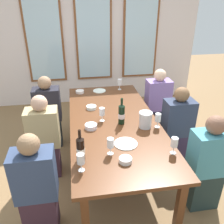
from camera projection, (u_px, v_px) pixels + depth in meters
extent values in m
plane|color=olive|center=(114.00, 168.00, 3.27)|extent=(12.00, 12.00, 0.00)
cube|color=silver|center=(93.00, 32.00, 4.70)|extent=(4.26, 0.06, 2.90)
cube|color=brown|center=(44.00, 34.00, 4.52)|extent=(0.72, 0.03, 1.88)
cube|color=silver|center=(44.00, 34.00, 4.51)|extent=(0.64, 0.01, 1.80)
cube|color=brown|center=(94.00, 32.00, 4.66)|extent=(0.72, 0.03, 1.88)
cube|color=silver|center=(94.00, 32.00, 4.65)|extent=(0.64, 0.01, 1.80)
cube|color=brown|center=(141.00, 31.00, 4.80)|extent=(0.72, 0.03, 1.88)
cube|color=silver|center=(141.00, 31.00, 4.79)|extent=(0.64, 0.01, 1.80)
cube|color=#572F18|center=(114.00, 122.00, 2.94)|extent=(1.06, 2.36, 0.04)
cube|color=#572F18|center=(86.00, 222.00, 2.09)|extent=(0.07, 0.07, 0.70)
cube|color=#572F18|center=(180.00, 208.00, 2.22)|extent=(0.07, 0.07, 0.70)
cube|color=#572F18|center=(77.00, 112.00, 4.00)|extent=(0.07, 0.07, 0.70)
cube|color=#572F18|center=(128.00, 108.00, 4.13)|extent=(0.07, 0.07, 0.70)
cylinder|color=white|center=(126.00, 144.00, 2.47)|extent=(0.24, 0.24, 0.01)
cylinder|color=white|center=(99.00, 91.00, 3.80)|extent=(0.20, 0.20, 0.01)
cylinder|color=silver|center=(145.00, 121.00, 2.75)|extent=(0.14, 0.14, 0.17)
cylinder|color=silver|center=(146.00, 113.00, 2.71)|extent=(0.16, 0.16, 0.02)
cylinder|color=black|center=(81.00, 150.00, 2.19)|extent=(0.07, 0.07, 0.23)
cone|color=black|center=(80.00, 138.00, 2.14)|extent=(0.07, 0.07, 0.02)
cylinder|color=black|center=(80.00, 134.00, 2.11)|extent=(0.03, 0.03, 0.08)
cylinder|color=white|center=(81.00, 151.00, 2.20)|extent=(0.08, 0.08, 0.06)
cylinder|color=black|center=(122.00, 115.00, 2.81)|extent=(0.08, 0.08, 0.23)
cone|color=black|center=(122.00, 105.00, 2.76)|extent=(0.08, 0.08, 0.02)
cylinder|color=black|center=(122.00, 101.00, 2.73)|extent=(0.03, 0.03, 0.08)
cylinder|color=silver|center=(122.00, 116.00, 2.82)|extent=(0.08, 0.08, 0.06)
cylinder|color=white|center=(126.00, 160.00, 2.20)|extent=(0.12, 0.12, 0.05)
cylinder|color=white|center=(91.00, 107.00, 3.22)|extent=(0.14, 0.14, 0.04)
cylinder|color=white|center=(80.00, 92.00, 3.72)|extent=(0.13, 0.13, 0.04)
cylinder|color=white|center=(91.00, 126.00, 2.75)|extent=(0.14, 0.14, 0.05)
cylinder|color=white|center=(102.00, 121.00, 2.92)|extent=(0.06, 0.06, 0.00)
cylinder|color=white|center=(102.00, 118.00, 2.90)|extent=(0.01, 0.01, 0.07)
cylinder|color=white|center=(102.00, 112.00, 2.87)|extent=(0.07, 0.07, 0.09)
cylinder|color=beige|center=(102.00, 114.00, 2.88)|extent=(0.06, 0.06, 0.03)
cylinder|color=white|center=(82.00, 170.00, 2.11)|extent=(0.06, 0.06, 0.00)
cylinder|color=white|center=(81.00, 167.00, 2.09)|extent=(0.01, 0.01, 0.07)
cylinder|color=white|center=(81.00, 159.00, 2.05)|extent=(0.07, 0.07, 0.09)
cylinder|color=white|center=(120.00, 89.00, 3.86)|extent=(0.06, 0.06, 0.00)
cylinder|color=white|center=(120.00, 87.00, 3.85)|extent=(0.01, 0.01, 0.07)
cylinder|color=white|center=(120.00, 82.00, 3.81)|extent=(0.07, 0.07, 0.09)
cylinder|color=maroon|center=(120.00, 84.00, 3.82)|extent=(0.06, 0.06, 0.04)
cylinder|color=white|center=(173.00, 153.00, 2.33)|extent=(0.06, 0.06, 0.00)
cylinder|color=white|center=(173.00, 149.00, 2.32)|extent=(0.01, 0.01, 0.07)
cylinder|color=white|center=(174.00, 142.00, 2.28)|extent=(0.07, 0.07, 0.09)
cylinder|color=white|center=(157.00, 127.00, 2.79)|extent=(0.06, 0.06, 0.00)
cylinder|color=white|center=(157.00, 124.00, 2.77)|extent=(0.01, 0.01, 0.07)
cylinder|color=white|center=(158.00, 117.00, 2.73)|extent=(0.07, 0.07, 0.09)
cylinder|color=#590C19|center=(158.00, 120.00, 2.74)|extent=(0.06, 0.06, 0.03)
cylinder|color=white|center=(110.00, 153.00, 2.33)|extent=(0.06, 0.06, 0.00)
cylinder|color=white|center=(110.00, 150.00, 2.31)|extent=(0.01, 0.01, 0.07)
cylinder|color=white|center=(110.00, 143.00, 2.27)|extent=(0.07, 0.07, 0.09)
cylinder|color=#590C19|center=(110.00, 146.00, 2.28)|extent=(0.06, 0.06, 0.03)
cube|color=#39222D|center=(48.00, 159.00, 3.08)|extent=(0.32, 0.24, 0.45)
cube|color=tan|center=(43.00, 128.00, 2.87)|extent=(0.38, 0.24, 0.48)
sphere|color=tan|center=(39.00, 103.00, 2.72)|extent=(0.19, 0.19, 0.19)
cube|color=#312641|center=(174.00, 147.00, 3.31)|extent=(0.32, 0.24, 0.45)
cube|color=#2E374F|center=(178.00, 118.00, 3.10)|extent=(0.38, 0.24, 0.48)
sphere|color=brown|center=(182.00, 95.00, 2.95)|extent=(0.19, 0.19, 0.19)
cube|color=#38222E|center=(41.00, 211.00, 2.34)|extent=(0.32, 0.24, 0.45)
cube|color=navy|center=(34.00, 175.00, 2.13)|extent=(0.38, 0.24, 0.48)
sphere|color=#977250|center=(29.00, 144.00, 1.98)|extent=(0.19, 0.19, 0.19)
cube|color=#213230|center=(202.00, 187.00, 2.63)|extent=(0.32, 0.24, 0.45)
cube|color=teal|center=(210.00, 153.00, 2.42)|extent=(0.38, 0.24, 0.48)
sphere|color=brown|center=(216.00, 125.00, 2.27)|extent=(0.19, 0.19, 0.19)
cube|color=#252D31|center=(51.00, 131.00, 3.69)|extent=(0.32, 0.24, 0.45)
cube|color=#212029|center=(47.00, 104.00, 3.48)|extent=(0.38, 0.24, 0.48)
sphere|color=#987153|center=(44.00, 83.00, 3.34)|extent=(0.19, 0.19, 0.19)
cube|color=#252332|center=(156.00, 121.00, 4.00)|extent=(0.32, 0.24, 0.45)
cube|color=#866CB6|center=(158.00, 95.00, 3.79)|extent=(0.38, 0.24, 0.48)
sphere|color=beige|center=(160.00, 75.00, 3.64)|extent=(0.19, 0.19, 0.19)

